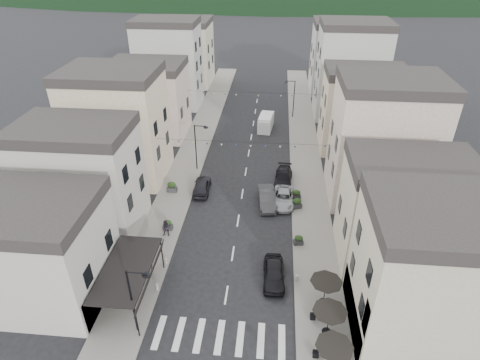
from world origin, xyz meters
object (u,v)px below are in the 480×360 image
Objects in this scene: parked_car_d at (283,177)px; delivery_van at (266,122)px; pedestrian_a at (149,261)px; parked_car_b at (267,198)px; parked_car_e at (202,186)px; pedestrian_b at (166,228)px; parked_car_a at (274,273)px; parked_car_c at (283,198)px.

delivery_van reaches higher than parked_car_d.
delivery_van is at bearing 86.25° from pedestrian_a.
parked_car_b is 7.63m from parked_car_e.
parked_car_b reaches higher than parked_car_d.
pedestrian_b is (0.36, 4.57, -0.02)m from pedestrian_a.
pedestrian_a is at bearing -97.16° from pedestrian_b.
delivery_van reaches higher than pedestrian_b.
parked_car_d is (1.80, 4.73, -0.10)m from parked_car_b.
parked_car_d is at bearing 42.12° from pedestrian_b.
delivery_van reaches higher than parked_car_a.
parked_car_c is at bearing 83.83° from parked_car_a.
delivery_van is 2.74× the size of pedestrian_b.
parked_car_b is at bearing -165.21° from parked_car_c.
pedestrian_a reaches higher than parked_car_a.
parked_car_b is 5.06m from parked_car_d.
delivery_van is 32.13m from pedestrian_a.
parked_car_a is 15.92m from parked_car_d.
parked_car_e is at bearing 73.74° from pedestrian_b.
pedestrian_a is (-11.55, -11.35, 0.36)m from parked_car_c.
pedestrian_a is (-11.55, -15.68, 0.33)m from parked_car_d.
parked_car_d is 15.43m from delivery_van.
parked_car_d is 2.65× the size of pedestrian_a.
parked_car_c is (1.80, 0.40, -0.13)m from parked_car_b.
parked_car_d is 2.70× the size of pedestrian_b.
parked_car_a is 31.15m from delivery_van.
pedestrian_a reaches higher than parked_car_b.
parked_car_c is at bearing -76.25° from delivery_van.
parked_car_c is 4.33m from parked_car_d.
parked_car_a is 0.99× the size of parked_car_e.
pedestrian_b is (-11.19, -11.11, 0.31)m from parked_car_d.
parked_car_e reaches higher than parked_car_c.
parked_car_d is at bearing 92.22° from parked_car_c.
parked_car_b is 19.94m from delivery_van.
parked_car_c is 0.99× the size of parked_car_d.
parked_car_c is 19.71m from delivery_van.
parked_car_a is 11.21m from parked_car_b.
parked_car_d is (0.00, 4.33, 0.03)m from parked_car_c.
parked_car_b is 1.85m from parked_car_c.
parked_car_a is 0.93× the size of parked_car_c.
parked_car_d is at bearing 84.93° from parked_car_a.
pedestrian_b reaches higher than parked_car_d.
parked_car_d is at bearing -164.88° from parked_car_e.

